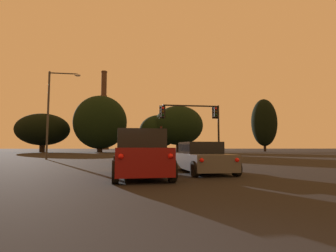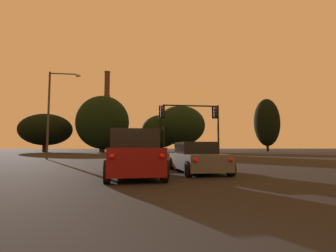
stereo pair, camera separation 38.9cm
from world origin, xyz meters
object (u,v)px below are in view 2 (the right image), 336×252
Objects in this scene: sedan_center_lane_front at (130,155)px; traffic_light_far_right at (163,135)px; suv_center_lane_second at (134,154)px; sedan_right_lane_second at (196,158)px; smokestack at (106,118)px; street_lamp at (54,105)px; traffic_light_overhead_right at (198,117)px.

traffic_light_far_right is (7.65, 42.84, 3.45)m from sedan_center_lane_front.
suv_center_lane_second is 3.31m from sedan_right_lane_second.
sedan_center_lane_front is (-3.14, 6.58, 0.00)m from sedan_right_lane_second.
smokestack is at bearing 93.42° from suv_center_lane_second.
street_lamp reaches higher than sedan_center_lane_front.
sedan_right_lane_second is 0.09× the size of smokestack.
street_lamp is (-7.95, 16.90, 4.54)m from suv_center_lane_second.
traffic_light_overhead_right reaches higher than sedan_right_lane_second.
traffic_light_overhead_right is (6.30, 13.78, 3.19)m from suv_center_lane_second.
street_lamp is at bearing -114.45° from traffic_light_far_right.
traffic_light_far_right is 37.31m from street_lamp.
street_lamp is at bearing 167.63° from traffic_light_overhead_right.
traffic_light_far_right is 0.13× the size of smokestack.
suv_center_lane_second is 8.01m from sedan_center_lane_front.
traffic_light_far_right is at bearing 88.17° from traffic_light_overhead_right.
traffic_light_overhead_right is at bearing -12.37° from street_lamp.
suv_center_lane_second is 1.05× the size of sedan_right_lane_second.
sedan_center_lane_front is 0.75× the size of traffic_light_far_right.
sedan_center_lane_front is at bearing -100.12° from traffic_light_far_right.
traffic_light_far_right is 111.89m from smokestack.
traffic_light_far_right is (4.50, 49.42, 3.45)m from sedan_right_lane_second.
sedan_right_lane_second is 49.75m from traffic_light_far_right.
street_lamp is 143.17m from smokestack.
suv_center_lane_second is 51.49m from traffic_light_far_right.
sedan_center_lane_front is at bearing 88.89° from suv_center_lane_second.
suv_center_lane_second is at bearing -156.14° from sedan_right_lane_second.
traffic_light_far_right is at bearing 79.33° from suv_center_lane_second.
sedan_right_lane_second is at bearing -83.15° from smokestack.
smokestack is (-22.25, 145.35, 15.67)m from traffic_light_overhead_right.
traffic_light_overhead_right is at bearing 73.31° from sedan_right_lane_second.
sedan_center_lane_front is (-0.17, 8.00, -0.23)m from suv_center_lane_second.
smokestack reaches higher than suv_center_lane_second.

